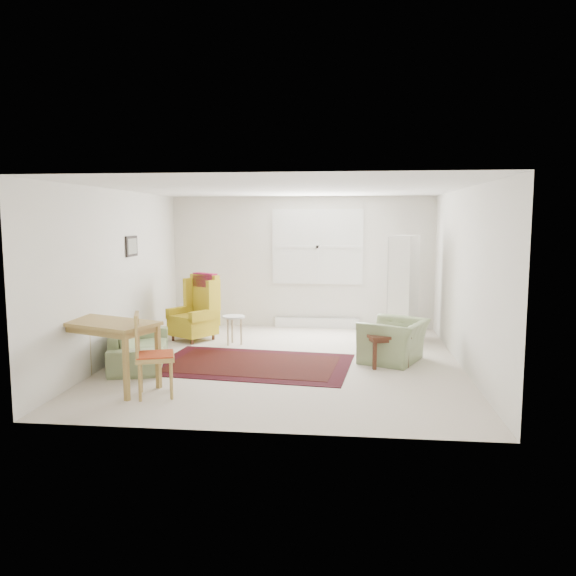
# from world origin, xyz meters

# --- Properties ---
(room) EXTENTS (5.04, 5.54, 2.51)m
(room) POSITION_xyz_m (0.02, 0.21, 1.26)
(room) COLOR beige
(room) RESTS_ON ground
(rug) EXTENTS (2.90, 2.03, 0.03)m
(rug) POSITION_xyz_m (-0.45, -0.21, 0.01)
(rug) COLOR black
(rug) RESTS_ON ground
(sofa) EXTENTS (1.14, 1.90, 0.72)m
(sofa) POSITION_xyz_m (-2.10, -0.26, 0.36)
(sofa) COLOR #7B8D5E
(sofa) RESTS_ON ground
(armchair) EXTENTS (1.14, 1.20, 0.73)m
(armchair) POSITION_xyz_m (1.57, 0.20, 0.37)
(armchair) COLOR #7B8D5E
(armchair) RESTS_ON ground
(wingback_chair) EXTENTS (0.93, 0.94, 1.14)m
(wingback_chair) POSITION_xyz_m (-1.75, 1.30, 0.57)
(wingback_chair) COLOR gold
(wingback_chair) RESTS_ON ground
(coffee_table) EXTENTS (0.72, 0.72, 0.46)m
(coffee_table) POSITION_xyz_m (1.42, 0.01, 0.23)
(coffee_table) COLOR #4A2416
(coffee_table) RESTS_ON ground
(stool) EXTENTS (0.40, 0.40, 0.49)m
(stool) POSITION_xyz_m (-0.99, 1.05, 0.24)
(stool) COLOR white
(stool) RESTS_ON ground
(cabinet) EXTENTS (0.60, 0.80, 1.80)m
(cabinet) POSITION_xyz_m (1.84, 1.79, 0.90)
(cabinet) COLOR white
(cabinet) RESTS_ON ground
(desk) EXTENTS (1.46, 1.09, 0.83)m
(desk) POSITION_xyz_m (-2.07, -1.47, 0.42)
(desk) COLOR #A58542
(desk) RESTS_ON ground
(desk_chair) EXTENTS (0.55, 0.55, 0.99)m
(desk_chair) POSITION_xyz_m (-1.34, -1.74, 0.50)
(desk_chair) COLOR #A58542
(desk_chair) RESTS_ON ground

